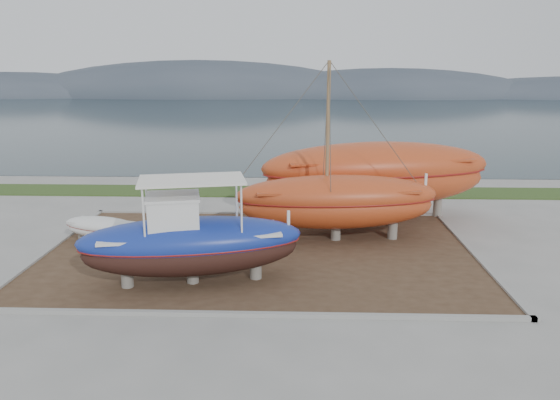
# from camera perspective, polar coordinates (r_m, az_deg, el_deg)

# --- Properties ---
(ground) EXTENTS (140.00, 140.00, 0.00)m
(ground) POSITION_cam_1_polar(r_m,az_deg,el_deg) (19.86, -2.96, -9.41)
(ground) COLOR gray
(ground) RESTS_ON ground
(dirt_patch) EXTENTS (18.00, 12.00, 0.06)m
(dirt_patch) POSITION_cam_1_polar(r_m,az_deg,el_deg) (23.57, -2.15, -5.48)
(dirt_patch) COLOR #422D1E
(dirt_patch) RESTS_ON ground
(curb_frame) EXTENTS (18.60, 12.60, 0.15)m
(curb_frame) POSITION_cam_1_polar(r_m,az_deg,el_deg) (23.55, -2.15, -5.38)
(curb_frame) COLOR gray
(curb_frame) RESTS_ON ground
(grass_strip) EXTENTS (44.00, 3.00, 0.08)m
(grass_strip) POSITION_cam_1_polar(r_m,az_deg,el_deg) (34.60, -0.81, 0.89)
(grass_strip) COLOR #284219
(grass_strip) RESTS_ON ground
(sea) EXTENTS (260.00, 100.00, 0.04)m
(sea) POSITION_cam_1_polar(r_m,az_deg,el_deg) (88.53, 0.88, 8.89)
(sea) COLOR #17282E
(sea) RESTS_ON ground
(mountain_ridge) EXTENTS (200.00, 36.00, 20.00)m
(mountain_ridge) POSITION_cam_1_polar(r_m,az_deg,el_deg) (143.39, 1.30, 10.84)
(mountain_ridge) COLOR #333D49
(mountain_ridge) RESTS_ON ground
(blue_caique) EXTENTS (8.45, 4.15, 3.90)m
(blue_caique) POSITION_cam_1_polar(r_m,az_deg,el_deg) (19.96, -9.28, -3.30)
(blue_caique) COLOR navy
(blue_caique) RESTS_ON dirt_patch
(white_dinghy) EXTENTS (4.02, 2.47, 1.13)m
(white_dinghy) POSITION_cam_1_polar(r_m,az_deg,el_deg) (25.81, -18.07, -3.05)
(white_dinghy) COLOR silver
(white_dinghy) RESTS_ON dirt_patch
(orange_sailboat) EXTENTS (9.37, 3.56, 7.99)m
(orange_sailboat) POSITION_cam_1_polar(r_m,az_deg,el_deg) (24.32, 6.06, 4.86)
(orange_sailboat) COLOR #AA3D1A
(orange_sailboat) RESTS_ON dirt_patch
(orange_bare_hull) EXTENTS (12.38, 5.77, 3.91)m
(orange_bare_hull) POSITION_cam_1_polar(r_m,az_deg,el_deg) (28.42, 10.02, 1.86)
(orange_bare_hull) COLOR #AA3D1A
(orange_bare_hull) RESTS_ON dirt_patch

